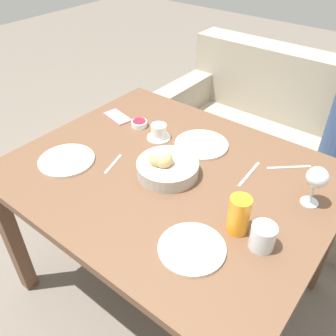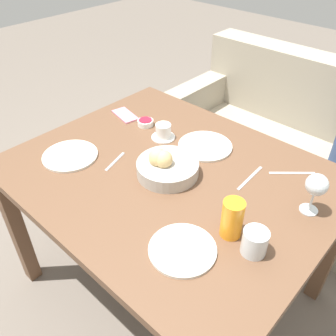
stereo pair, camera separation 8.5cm
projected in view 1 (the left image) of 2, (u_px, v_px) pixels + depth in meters
name	position (u px, v px, depth m)	size (l,w,h in m)	color
ground_plane	(170.00, 283.00, 1.88)	(10.00, 10.00, 0.00)	#6B6056
dining_table	(170.00, 190.00, 1.48)	(1.25, 1.01, 0.75)	brown
couch	(295.00, 155.00, 2.25)	(1.71, 0.70, 0.89)	#9E937F
bread_basket	(167.00, 167.00, 1.39)	(0.24, 0.24, 0.11)	#B2ADA3
plate_near_left	(67.00, 160.00, 1.47)	(0.23, 0.23, 0.01)	silver
plate_near_right	(192.00, 248.00, 1.11)	(0.21, 0.21, 0.01)	silver
plate_far_center	(201.00, 144.00, 1.57)	(0.24, 0.24, 0.01)	silver
juice_glass	(239.00, 215.00, 1.13)	(0.07, 0.07, 0.14)	orange
water_tumbler	(263.00, 237.00, 1.09)	(0.08, 0.08, 0.09)	silver
wine_glass	(317.00, 179.00, 1.21)	(0.08, 0.08, 0.16)	silver
coffee_cup	(159.00, 132.00, 1.60)	(0.11, 0.11, 0.07)	white
jam_bowl_berry	(139.00, 123.00, 1.69)	(0.08, 0.08, 0.03)	white
fork_silver	(289.00, 167.00, 1.44)	(0.14, 0.13, 0.00)	#B7B7BC
knife_silver	(249.00, 174.00, 1.41)	(0.02, 0.18, 0.00)	#B7B7BC
spoon_coffee	(113.00, 164.00, 1.46)	(0.05, 0.13, 0.00)	#B7B7BC
cell_phone	(118.00, 117.00, 1.76)	(0.16, 0.10, 0.01)	pink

